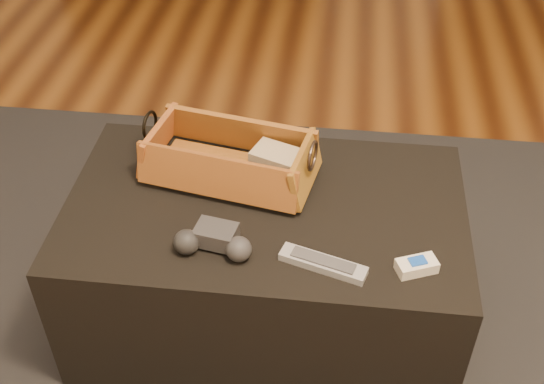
# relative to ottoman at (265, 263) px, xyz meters

# --- Properties ---
(floor) EXTENTS (5.00, 5.50, 0.01)m
(floor) POSITION_rel_ottoman_xyz_m (-0.17, -0.03, -0.23)
(floor) COLOR brown
(floor) RESTS_ON ground
(area_rug) EXTENTS (2.60, 2.00, 0.01)m
(area_rug) POSITION_rel_ottoman_xyz_m (0.00, -0.05, -0.22)
(area_rug) COLOR black
(area_rug) RESTS_ON floor
(ottoman) EXTENTS (1.00, 0.60, 0.42)m
(ottoman) POSITION_rel_ottoman_xyz_m (0.00, 0.00, 0.00)
(ottoman) COLOR black
(ottoman) RESTS_ON area_rug
(tv_remote) EXTENTS (0.23, 0.07, 0.02)m
(tv_remote) POSITION_rel_ottoman_xyz_m (-0.13, 0.09, 0.24)
(tv_remote) COLOR black
(tv_remote) RESTS_ON wicker_basket
(cloth_bundle) EXTENTS (0.14, 0.12, 0.07)m
(cloth_bundle) POSITION_rel_ottoman_xyz_m (0.02, 0.12, 0.26)
(cloth_bundle) COLOR #C8B58B
(cloth_bundle) RESTS_ON wicker_basket
(wicker_basket) EXTENTS (0.47, 0.31, 0.15)m
(wicker_basket) POSITION_rel_ottoman_xyz_m (-0.10, 0.10, 0.26)
(wicker_basket) COLOR #B26828
(wicker_basket) RESTS_ON ottoman
(game_controller) EXTENTS (0.19, 0.11, 0.06)m
(game_controller) POSITION_rel_ottoman_xyz_m (-0.10, -0.17, 0.24)
(game_controller) COLOR #2B2B2E
(game_controller) RESTS_ON ottoman
(silver_remote) EXTENTS (0.21, 0.10, 0.02)m
(silver_remote) POSITION_rel_ottoman_xyz_m (0.16, -0.20, 0.22)
(silver_remote) COLOR #9D9EA4
(silver_remote) RESTS_ON ottoman
(cream_gadget) EXTENTS (0.10, 0.08, 0.03)m
(cream_gadget) POSITION_rel_ottoman_xyz_m (0.36, -0.18, 0.22)
(cream_gadget) COLOR silver
(cream_gadget) RESTS_ON ottoman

